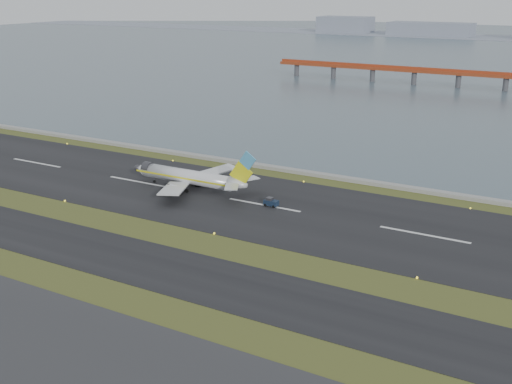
# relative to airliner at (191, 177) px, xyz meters

# --- Properties ---
(ground) EXTENTS (1000.00, 1000.00, 0.00)m
(ground) POSITION_rel_airliner_xyz_m (23.05, -31.54, -3.46)
(ground) COLOR #364819
(ground) RESTS_ON ground
(taxiway_strip) EXTENTS (1000.00, 18.00, 0.10)m
(taxiway_strip) POSITION_rel_airliner_xyz_m (23.05, -43.54, -3.41)
(taxiway_strip) COLOR black
(taxiway_strip) RESTS_ON ground
(runway_strip) EXTENTS (1000.00, 45.00, 0.10)m
(runway_strip) POSITION_rel_airliner_xyz_m (23.05, -1.54, -3.41)
(runway_strip) COLOR black
(runway_strip) RESTS_ON ground
(seawall) EXTENTS (1000.00, 2.50, 1.00)m
(seawall) POSITION_rel_airliner_xyz_m (23.05, 28.46, -2.96)
(seawall) COLOR gray
(seawall) RESTS_ON ground
(red_pier) EXTENTS (260.00, 5.00, 10.20)m
(red_pier) POSITION_rel_airliner_xyz_m (43.05, 218.46, 3.82)
(red_pier) COLOR #A03B1B
(red_pier) RESTS_ON ground
(airliner) EXTENTS (38.52, 32.89, 12.80)m
(airliner) POSITION_rel_airliner_xyz_m (0.00, 0.00, 0.00)
(airliner) COLOR silver
(airliner) RESTS_ON ground
(pushback_tug) EXTENTS (3.53, 2.17, 2.22)m
(pushback_tug) POSITION_rel_airliner_xyz_m (24.82, -1.35, -2.38)
(pushback_tug) COLOR #142237
(pushback_tug) RESTS_ON ground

